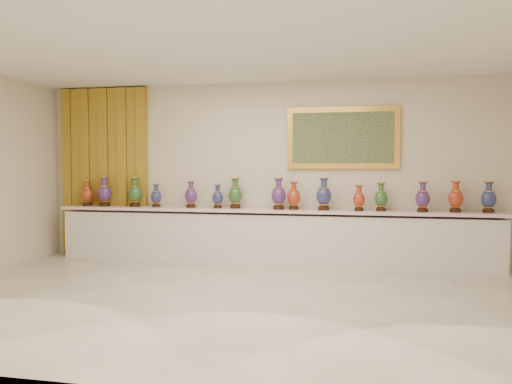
% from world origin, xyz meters
% --- Properties ---
extents(ground, '(8.00, 8.00, 0.00)m').
position_xyz_m(ground, '(0.00, 0.00, 0.00)').
color(ground, beige).
rests_on(ground, ground).
extents(room, '(8.00, 8.00, 8.00)m').
position_xyz_m(room, '(-2.36, 2.44, 1.59)').
color(room, beige).
rests_on(room, ground).
extents(counter, '(7.28, 0.48, 0.90)m').
position_xyz_m(counter, '(0.00, 2.27, 0.44)').
color(counter, white).
rests_on(counter, ground).
extents(vase_0, '(0.27, 0.27, 0.45)m').
position_xyz_m(vase_0, '(-3.27, 2.25, 1.10)').
color(vase_0, black).
rests_on(vase_0, counter).
extents(vase_1, '(0.26, 0.26, 0.52)m').
position_xyz_m(vase_1, '(-2.93, 2.24, 1.13)').
color(vase_1, black).
rests_on(vase_1, counter).
extents(vase_2, '(0.26, 0.26, 0.51)m').
position_xyz_m(vase_2, '(-2.37, 2.26, 1.13)').
color(vase_2, black).
rests_on(vase_2, counter).
extents(vase_3, '(0.22, 0.22, 0.40)m').
position_xyz_m(vase_3, '(-1.98, 2.28, 1.08)').
color(vase_3, black).
rests_on(vase_3, counter).
extents(vase_4, '(0.28, 0.28, 0.45)m').
position_xyz_m(vase_4, '(-1.35, 2.26, 1.10)').
color(vase_4, black).
rests_on(vase_4, counter).
extents(vase_5, '(0.21, 0.21, 0.40)m').
position_xyz_m(vase_5, '(-0.88, 2.26, 1.08)').
color(vase_5, black).
rests_on(vase_5, counter).
extents(vase_6, '(0.27, 0.27, 0.51)m').
position_xyz_m(vase_6, '(-0.59, 2.29, 1.13)').
color(vase_6, black).
rests_on(vase_6, counter).
extents(vase_7, '(0.29, 0.29, 0.51)m').
position_xyz_m(vase_7, '(0.15, 2.22, 1.13)').
color(vase_7, black).
rests_on(vase_7, counter).
extents(vase_8, '(0.26, 0.26, 0.45)m').
position_xyz_m(vase_8, '(0.40, 2.23, 1.10)').
color(vase_8, black).
rests_on(vase_8, counter).
extents(vase_9, '(0.26, 0.26, 0.52)m').
position_xyz_m(vase_9, '(0.88, 2.23, 1.13)').
color(vase_9, black).
rests_on(vase_9, counter).
extents(vase_10, '(0.22, 0.22, 0.41)m').
position_xyz_m(vase_10, '(1.43, 2.22, 1.08)').
color(vase_10, black).
rests_on(vase_10, counter).
extents(vase_11, '(0.24, 0.24, 0.45)m').
position_xyz_m(vase_11, '(1.77, 2.28, 1.10)').
color(vase_11, black).
rests_on(vase_11, counter).
extents(vase_12, '(0.22, 0.22, 0.47)m').
position_xyz_m(vase_12, '(2.39, 2.22, 1.11)').
color(vase_12, black).
rests_on(vase_12, counter).
extents(vase_13, '(0.26, 0.26, 0.48)m').
position_xyz_m(vase_13, '(2.88, 2.28, 1.12)').
color(vase_13, black).
rests_on(vase_13, counter).
extents(vase_14, '(0.25, 0.25, 0.48)m').
position_xyz_m(vase_14, '(3.35, 2.28, 1.11)').
color(vase_14, black).
rests_on(vase_14, counter).
extents(label_card, '(0.10, 0.06, 0.00)m').
position_xyz_m(label_card, '(-1.13, 2.13, 0.90)').
color(label_card, white).
rests_on(label_card, counter).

